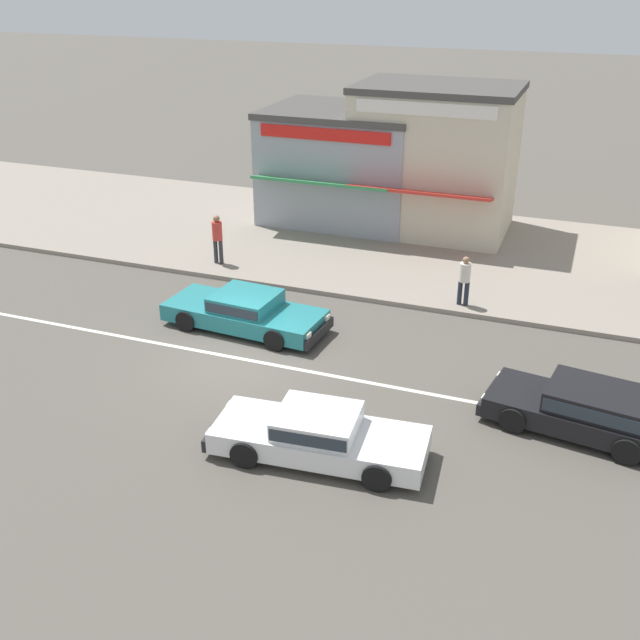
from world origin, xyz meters
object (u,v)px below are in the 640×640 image
at_px(pedestrian_near_clock, 217,235).
at_px(pedestrian_mid_kerb, 465,277).
at_px(sedan_white_0, 318,434).
at_px(sedan_teal_2, 246,311).
at_px(hatchback_black_1, 585,408).
at_px(shopfront_mid_block, 435,159).
at_px(shopfront_corner_warung, 345,164).

distance_m(pedestrian_near_clock, pedestrian_mid_kerb, 8.47).
relative_size(pedestrian_near_clock, pedestrian_mid_kerb, 1.11).
distance_m(sedan_white_0, sedan_teal_2, 6.47).
height_order(hatchback_black_1, shopfront_mid_block, shopfront_mid_block).
distance_m(pedestrian_near_clock, shopfront_corner_warung, 6.92).
bearing_deg(sedan_teal_2, shopfront_corner_warung, 93.38).
relative_size(sedan_white_0, shopfront_mid_block, 0.81).
height_order(shopfront_corner_warung, shopfront_mid_block, shopfront_mid_block).
relative_size(shopfront_corner_warung, shopfront_mid_block, 1.02).
distance_m(sedan_teal_2, pedestrian_mid_kerb, 6.54).
bearing_deg(shopfront_mid_block, sedan_white_0, -85.83).
distance_m(hatchback_black_1, shopfront_corner_warung, 15.97).
xyz_separation_m(sedan_white_0, hatchback_black_1, (5.17, 2.95, 0.06)).
xyz_separation_m(pedestrian_mid_kerb, shopfront_mid_block, (-2.54, 6.72, 1.81)).
bearing_deg(hatchback_black_1, sedan_white_0, -150.24).
bearing_deg(pedestrian_near_clock, sedan_teal_2, -53.47).
relative_size(hatchback_black_1, shopfront_corner_warung, 0.71).
bearing_deg(sedan_white_0, sedan_teal_2, 129.26).
relative_size(sedan_teal_2, shopfront_mid_block, 0.82).
height_order(hatchback_black_1, shopfront_corner_warung, shopfront_corner_warung).
bearing_deg(shopfront_mid_block, hatchback_black_1, -62.86).
bearing_deg(shopfront_corner_warung, shopfront_mid_block, -3.05).
xyz_separation_m(sedan_teal_2, shopfront_corner_warung, (-0.61, 10.37, 1.77)).
height_order(pedestrian_mid_kerb, shopfront_corner_warung, shopfront_corner_warung).
xyz_separation_m(shopfront_corner_warung, shopfront_mid_block, (3.60, -0.19, 0.54)).
bearing_deg(sedan_teal_2, pedestrian_mid_kerb, 32.04).
height_order(sedan_white_0, shopfront_mid_block, shopfront_mid_block).
height_order(sedan_white_0, hatchback_black_1, hatchback_black_1).
height_order(sedan_white_0, sedan_teal_2, same).
height_order(sedan_white_0, shopfront_corner_warung, shopfront_corner_warung).
distance_m(hatchback_black_1, pedestrian_near_clock, 13.60).
bearing_deg(hatchback_black_1, shopfront_mid_block, 117.14).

